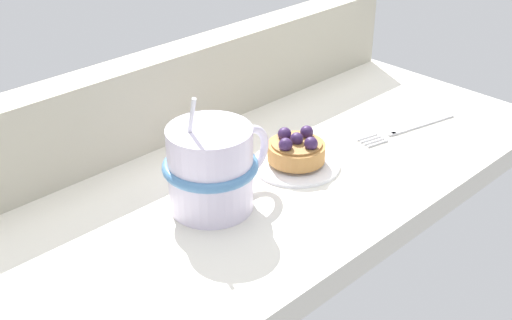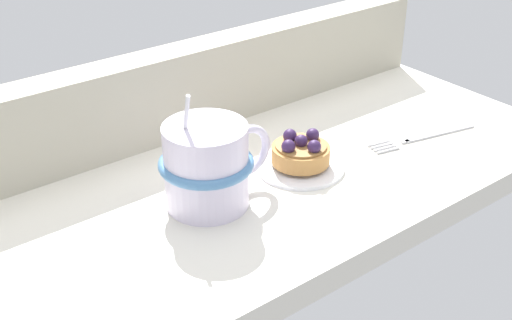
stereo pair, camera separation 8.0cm
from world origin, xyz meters
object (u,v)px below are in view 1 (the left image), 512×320
object	(u,v)px
dessert_fork	(408,128)
raspberry_tart	(296,149)
dessert_plate	(296,163)
coffee_mug	(212,168)

from	to	relation	value
dessert_fork	raspberry_tart	bearing A→B (deg)	167.23
dessert_plate	raspberry_tart	xyz separation A→B (cm)	(-0.01, 0.01, 1.98)
raspberry_tart	coffee_mug	bearing A→B (deg)	178.54
dessert_plate	coffee_mug	xyz separation A→B (cm)	(-13.59, 0.36, 4.59)
coffee_mug	dessert_fork	size ratio (longest dim) A/B	0.86
coffee_mug	dessert_fork	distance (cm)	32.71
raspberry_tart	coffee_mug	size ratio (longest dim) A/B	0.51
raspberry_tart	coffee_mug	world-z (taller)	coffee_mug
dessert_plate	dessert_fork	bearing A→B (deg)	-12.75
dessert_plate	raspberry_tart	bearing A→B (deg)	130.58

